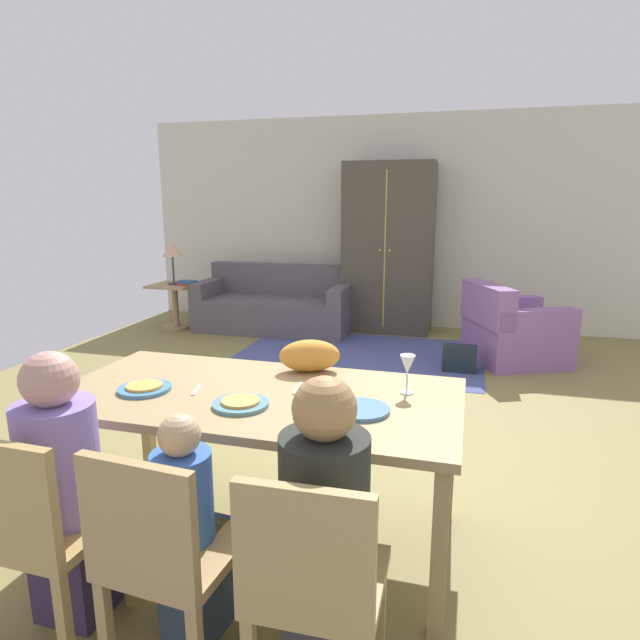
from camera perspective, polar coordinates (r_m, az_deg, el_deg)
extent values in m
cube|color=olive|center=(4.42, 1.71, -9.45)|extent=(6.81, 6.27, 0.02)
cube|color=beige|center=(7.23, 8.00, 10.12)|extent=(6.81, 0.10, 2.70)
cube|color=#9F8456|center=(2.59, -6.73, -8.01)|extent=(1.90, 0.95, 0.04)
cube|color=#9F8456|center=(2.89, -27.17, -15.41)|extent=(0.06, 0.06, 0.72)
cube|color=#9F8456|center=(2.23, 12.47, -23.00)|extent=(0.06, 0.06, 0.72)
cube|color=#9F8456|center=(3.47, -17.79, -9.82)|extent=(0.06, 0.06, 0.72)
cube|color=#9F8456|center=(2.95, 13.49, -13.66)|extent=(0.06, 0.06, 0.72)
cylinder|color=teal|center=(2.72, -18.04, -6.91)|extent=(0.25, 0.25, 0.02)
cylinder|color=gold|center=(2.71, -18.06, -6.61)|extent=(0.17, 0.17, 0.01)
cylinder|color=teal|center=(2.43, -8.38, -8.78)|extent=(0.25, 0.25, 0.02)
cylinder|color=gold|center=(2.42, -8.39, -8.45)|extent=(0.17, 0.17, 0.01)
cylinder|color=teal|center=(2.35, 4.34, -9.42)|extent=(0.25, 0.25, 0.02)
cylinder|color=silver|center=(2.59, 9.12, -7.58)|extent=(0.06, 0.06, 0.01)
cylinder|color=silver|center=(2.57, 9.16, -6.57)|extent=(0.01, 0.01, 0.09)
cone|color=silver|center=(2.54, 9.23, -4.65)|extent=(0.07, 0.07, 0.09)
cube|color=silver|center=(2.66, -12.89, -7.18)|extent=(0.05, 0.15, 0.01)
cube|color=silver|center=(2.61, -2.41, -7.20)|extent=(0.03, 0.17, 0.01)
cube|color=#A9884D|center=(2.41, -26.26, -19.16)|extent=(0.43, 0.43, 0.04)
cube|color=#A9884D|center=(2.19, -30.36, -16.09)|extent=(0.42, 0.05, 0.42)
cube|color=#A9884D|center=(2.54, -19.53, -22.80)|extent=(0.04, 0.04, 0.41)
cube|color=#A9884D|center=(2.75, -26.01, -20.51)|extent=(0.04, 0.04, 0.41)
cube|color=#A9884D|center=(2.33, -25.37, -27.09)|extent=(0.04, 0.04, 0.41)
cube|color=#372C4C|center=(2.61, -23.58, -21.68)|extent=(0.27, 0.35, 0.45)
cylinder|color=#836EBF|center=(2.33, -25.88, -13.25)|extent=(0.30, 0.30, 0.46)
sphere|color=tan|center=(2.22, -26.68, -5.65)|extent=(0.21, 0.21, 0.21)
cube|color=#A48452|center=(2.14, -14.85, -22.65)|extent=(0.45, 0.45, 0.04)
cube|color=#A48452|center=(1.89, -18.73, -19.75)|extent=(0.42, 0.07, 0.42)
cube|color=#A48452|center=(2.31, -7.59, -26.11)|extent=(0.04, 0.04, 0.41)
cube|color=#A48452|center=(2.47, -15.71, -23.66)|extent=(0.04, 0.04, 0.41)
cube|color=#A48452|center=(2.26, -21.70, -28.17)|extent=(0.04, 0.04, 0.41)
cube|color=#304156|center=(2.34, -12.84, -25.30)|extent=(0.20, 0.26, 0.45)
cylinder|color=#3360BC|center=(2.08, -14.28, -17.60)|extent=(0.22, 0.22, 0.33)
sphere|color=tan|center=(1.97, -14.65, -11.71)|extent=(0.15, 0.15, 0.15)
cube|color=#A4894F|center=(1.96, -0.07, -25.77)|extent=(0.43, 0.43, 0.04)
cube|color=#A4894F|center=(1.68, -1.80, -23.51)|extent=(0.42, 0.05, 0.42)
cube|color=#A4894F|center=(2.22, 6.34, -28.09)|extent=(0.04, 0.04, 0.41)
cube|color=#A4894F|center=(2.28, -3.76, -26.75)|extent=(0.04, 0.04, 0.41)
cube|color=#3F3E44|center=(2.20, 0.98, -27.77)|extent=(0.27, 0.35, 0.45)
cylinder|color=#272924|center=(1.87, 0.45, -18.64)|extent=(0.30, 0.30, 0.46)
sphere|color=#A47C48|center=(1.72, 0.47, -9.36)|extent=(0.21, 0.21, 0.21)
ellipsoid|color=orange|center=(2.85, -1.10, -3.79)|extent=(0.36, 0.26, 0.17)
cube|color=#454E85|center=(5.89, 4.17, -3.65)|extent=(2.60, 1.80, 0.01)
cube|color=#544E56|center=(6.93, -4.89, 0.58)|extent=(1.96, 0.84, 0.42)
cube|color=#544E56|center=(7.17, -4.00, 4.33)|extent=(1.96, 0.20, 0.40)
cube|color=#544E56|center=(7.23, -11.57, 3.37)|extent=(0.18, 0.84, 0.20)
cube|color=#544E56|center=(6.62, 2.31, 2.78)|extent=(0.18, 0.84, 0.20)
cube|color=#8B5F9A|center=(5.94, 19.99, -2.18)|extent=(1.12, 1.12, 0.42)
cube|color=#8B5F9A|center=(5.70, 17.29, 1.64)|extent=(0.53, 0.86, 0.40)
cube|color=#8B5F9A|center=(5.59, 21.85, 0.04)|extent=(0.84, 0.51, 0.20)
cube|color=#8B5F9A|center=(6.16, 18.74, 1.38)|extent=(0.84, 0.51, 0.20)
cube|color=#453F33|center=(6.87, 7.23, 7.51)|extent=(1.10, 0.56, 2.10)
cube|color=gold|center=(6.59, 6.86, 7.31)|extent=(0.02, 0.01, 1.89)
sphere|color=gold|center=(6.59, 6.33, 7.32)|extent=(0.04, 0.04, 0.04)
sphere|color=gold|center=(6.58, 7.37, 7.28)|extent=(0.04, 0.04, 0.04)
cube|color=#A2855A|center=(7.25, -15.16, 3.57)|extent=(0.56, 0.56, 0.03)
cylinder|color=#A2855A|center=(7.30, -15.03, 1.32)|extent=(0.08, 0.08, 0.55)
cylinder|color=#A2855A|center=(7.35, -14.91, -0.67)|extent=(0.36, 0.36, 0.03)
cylinder|color=#403A3F|center=(7.24, -15.17, 3.76)|extent=(0.16, 0.16, 0.02)
cylinder|color=#403A3F|center=(7.22, -15.25, 5.18)|extent=(0.02, 0.02, 0.34)
cone|color=#D7A989|center=(7.19, -15.37, 7.23)|extent=(0.26, 0.26, 0.18)
cube|color=#A23532|center=(7.11, -13.83, 3.72)|extent=(0.22, 0.16, 0.03)
cube|color=#29518A|center=(7.11, -13.89, 3.94)|extent=(0.22, 0.16, 0.03)
cube|color=#1A252A|center=(5.46, 14.52, -3.96)|extent=(0.32, 0.16, 0.26)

